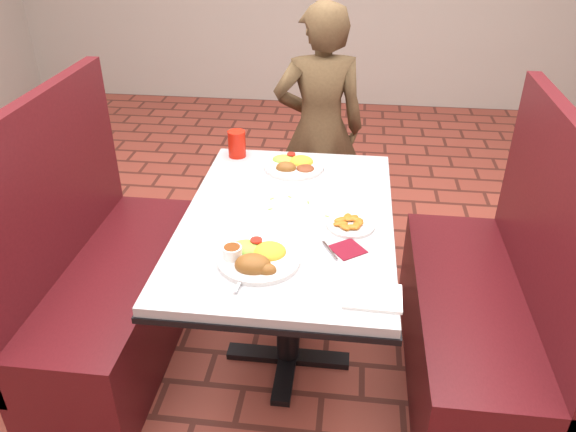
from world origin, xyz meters
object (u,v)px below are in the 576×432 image
object	(u,v)px
near_dinner_plate	(257,254)
plantain_plate	(351,224)
booth_bench_right	(482,317)
dining_table	(288,237)
diner_person	(319,130)
far_dinner_plate	(294,162)
red_tumbler	(237,144)
booth_bench_left	(107,287)

from	to	relation	value
near_dinner_plate	plantain_plate	world-z (taller)	near_dinner_plate
booth_bench_right	near_dinner_plate	bearing A→B (deg)	-159.93
dining_table	diner_person	bearing A→B (deg)	87.39
far_dinner_plate	red_tumbler	distance (m)	0.29
booth_bench_left	diner_person	world-z (taller)	diner_person
booth_bench_right	red_tumbler	bearing A→B (deg)	154.61
diner_person	far_dinner_plate	distance (m)	0.62
dining_table	far_dinner_plate	world-z (taller)	far_dinner_plate
red_tumbler	dining_table	bearing A→B (deg)	-59.89
diner_person	near_dinner_plate	distance (m)	1.37
booth_bench_left	diner_person	size ratio (longest dim) A/B	0.87
booth_bench_right	dining_table	bearing A→B (deg)	180.00
diner_person	plantain_plate	size ratio (longest dim) A/B	7.69
booth_bench_right	diner_person	world-z (taller)	diner_person
booth_bench_right	plantain_plate	world-z (taller)	booth_bench_right
booth_bench_left	near_dinner_plate	bearing A→B (deg)	-23.35
red_tumbler	diner_person	bearing A→B (deg)	56.01
booth_bench_left	booth_bench_right	xyz separation A→B (m)	(1.60, 0.00, 0.00)
booth_bench_right	far_dinner_plate	bearing A→B (deg)	152.28
diner_person	plantain_plate	bearing A→B (deg)	88.74
dining_table	near_dinner_plate	size ratio (longest dim) A/B	4.32
plantain_plate	near_dinner_plate	bearing A→B (deg)	-138.90
near_dinner_plate	booth_bench_right	bearing A→B (deg)	20.07
booth_bench_right	far_dinner_plate	xyz separation A→B (m)	(-0.82, 0.43, 0.45)
dining_table	far_dinner_plate	size ratio (longest dim) A/B	4.51
dining_table	booth_bench_right	distance (m)	0.86
plantain_plate	diner_person	bearing A→B (deg)	100.04
far_dinner_plate	red_tumbler	world-z (taller)	red_tumbler
far_dinner_plate	plantain_plate	xyz separation A→B (m)	(0.27, -0.48, -0.01)
booth_bench_left	red_tumbler	distance (m)	0.87
far_dinner_plate	booth_bench_right	bearing A→B (deg)	-27.72
plantain_plate	red_tumbler	bearing A→B (deg)	133.63
far_dinner_plate	booth_bench_left	bearing A→B (deg)	-150.79
diner_person	plantain_plate	xyz separation A→B (m)	(0.19, -1.09, 0.07)
dining_table	near_dinner_plate	world-z (taller)	near_dinner_plate
diner_person	near_dinner_plate	size ratio (longest dim) A/B	4.90
dining_table	far_dinner_plate	distance (m)	0.45
booth_bench_left	dining_table	bearing A→B (deg)	0.00
booth_bench_right	plantain_plate	size ratio (longest dim) A/B	6.71
plantain_plate	red_tumbler	xyz separation A→B (m)	(-0.54, 0.57, 0.05)
dining_table	booth_bench_left	size ratio (longest dim) A/B	1.01
booth_bench_right	plantain_plate	xyz separation A→B (m)	(-0.56, -0.05, 0.43)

